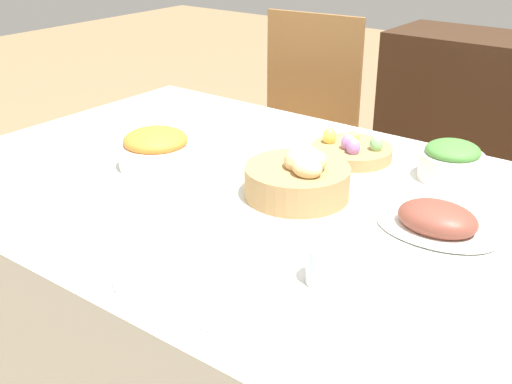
% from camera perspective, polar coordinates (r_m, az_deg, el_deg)
% --- Properties ---
extents(dining_table, '(1.79, 1.14, 0.77)m').
position_cam_1_polar(dining_table, '(1.77, 1.03, -11.47)').
color(dining_table, silver).
rests_on(dining_table, ground).
extents(chair_far_left, '(0.46, 0.46, 1.02)m').
position_cam_1_polar(chair_far_left, '(2.64, 3.78, 4.95)').
color(chair_far_left, olive).
rests_on(chair_far_left, ground).
extents(bread_basket, '(0.25, 0.25, 0.13)m').
position_cam_1_polar(bread_basket, '(1.53, 3.78, 1.26)').
color(bread_basket, '#AD8451').
rests_on(bread_basket, dining_table).
extents(egg_basket, '(0.22, 0.22, 0.08)m').
position_cam_1_polar(egg_basket, '(1.80, 8.48, 3.68)').
color(egg_basket, '#AD8451').
rests_on(egg_basket, dining_table).
extents(ham_platter, '(0.27, 0.19, 0.07)m').
position_cam_1_polar(ham_platter, '(1.44, 15.80, -2.49)').
color(ham_platter, silver).
rests_on(ham_platter, dining_table).
extents(carrot_bowl, '(0.20, 0.20, 0.11)m').
position_cam_1_polar(carrot_bowl, '(1.73, -8.87, 3.77)').
color(carrot_bowl, silver).
rests_on(carrot_bowl, dining_table).
extents(green_salad_bowl, '(0.16, 0.16, 0.10)m').
position_cam_1_polar(green_salad_bowl, '(1.71, 16.99, 2.65)').
color(green_salad_bowl, silver).
rests_on(green_salad_bowl, dining_table).
extents(dinner_plate, '(0.24, 0.24, 0.01)m').
position_cam_1_polar(dinner_plate, '(1.24, -7.20, -7.26)').
color(dinner_plate, silver).
rests_on(dinner_plate, dining_table).
extents(fork, '(0.03, 0.19, 0.00)m').
position_cam_1_polar(fork, '(1.33, -11.65, -5.29)').
color(fork, '#B7B7BC').
rests_on(fork, dining_table).
extents(knife, '(0.03, 0.19, 0.00)m').
position_cam_1_polar(knife, '(1.16, -2.02, -9.68)').
color(knife, '#B7B7BC').
rests_on(knife, dining_table).
extents(spoon, '(0.03, 0.19, 0.00)m').
position_cam_1_polar(spoon, '(1.14, -0.84, -10.20)').
color(spoon, '#B7B7BC').
rests_on(spoon, dining_table).
extents(drinking_cup, '(0.08, 0.08, 0.08)m').
position_cam_1_polar(drinking_cup, '(1.20, 6.31, -6.42)').
color(drinking_cup, silver).
rests_on(drinking_cup, dining_table).
extents(butter_dish, '(0.10, 0.06, 0.03)m').
position_cam_1_polar(butter_dish, '(1.51, -10.00, -0.81)').
color(butter_dish, silver).
rests_on(butter_dish, dining_table).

